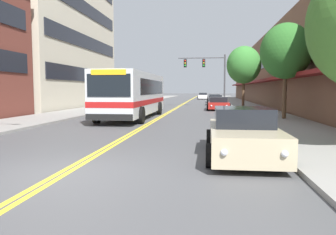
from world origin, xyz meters
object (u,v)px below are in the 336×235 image
(city_bus, at_px, (134,93))
(traffic_signal_mast, at_px, (208,70))
(car_black_parked_left_mid, at_px, (147,100))
(fire_hydrant, at_px, (261,119))
(car_slate_blue_parked_left_near, at_px, (132,103))
(car_white_moving_lead, at_px, (203,96))
(street_tree_right_far, at_px, (244,65))
(car_beige_parked_right_foreground, at_px, (243,134))
(street_tree_right_mid, at_px, (286,51))
(car_charcoal_parked_right_mid, at_px, (216,100))
(car_red_parked_right_far, at_px, (218,104))
(car_dark_grey_parked_right_end, at_px, (214,99))

(city_bus, relative_size, traffic_signal_mast, 1.93)
(car_black_parked_left_mid, relative_size, traffic_signal_mast, 0.82)
(city_bus, distance_m, fire_hydrant, 9.78)
(car_slate_blue_parked_left_near, bearing_deg, city_bus, -75.78)
(city_bus, bearing_deg, car_white_moving_lead, 84.82)
(city_bus, distance_m, street_tree_right_far, 13.58)
(car_black_parked_left_mid, height_order, traffic_signal_mast, traffic_signal_mast)
(city_bus, height_order, car_slate_blue_parked_left_near, city_bus)
(traffic_signal_mast, xyz_separation_m, fire_hydrant, (2.63, -21.61, -3.67))
(car_black_parked_left_mid, xyz_separation_m, car_beige_parked_right_foreground, (8.70, -30.66, 0.05))
(car_beige_parked_right_foreground, height_order, street_tree_right_mid, street_tree_right_mid)
(car_charcoal_parked_right_mid, relative_size, car_red_parked_right_far, 1.02)
(car_black_parked_left_mid, distance_m, traffic_signal_mast, 8.75)
(car_slate_blue_parked_left_near, height_order, street_tree_right_mid, street_tree_right_mid)
(city_bus, height_order, car_dark_grey_parked_right_end, city_bus)
(car_charcoal_parked_right_mid, distance_m, car_red_parked_right_far, 10.51)
(traffic_signal_mast, xyz_separation_m, street_tree_right_far, (3.43, -5.43, 0.12))
(car_dark_grey_parked_right_end, relative_size, traffic_signal_mast, 0.81)
(car_black_parked_left_mid, bearing_deg, street_tree_right_far, -35.33)
(street_tree_right_mid, xyz_separation_m, street_tree_right_far, (-1.43, 11.09, -0.03))
(car_black_parked_left_mid, distance_m, car_charcoal_parked_right_mid, 8.81)
(street_tree_right_far, bearing_deg, car_dark_grey_parked_right_end, 97.74)
(street_tree_right_far, bearing_deg, car_slate_blue_parked_left_near, 178.88)
(car_white_moving_lead, bearing_deg, car_charcoal_parked_right_mid, -85.21)
(car_charcoal_parked_right_mid, bearing_deg, fire_hydrant, -86.37)
(car_beige_parked_right_foreground, xyz_separation_m, car_dark_grey_parked_right_end, (-0.14, 41.07, -0.09))
(car_slate_blue_parked_left_near, height_order, street_tree_right_far, street_tree_right_far)
(car_beige_parked_right_foreground, height_order, car_dark_grey_parked_right_end, car_beige_parked_right_foreground)
(car_red_parked_right_far, xyz_separation_m, fire_hydrant, (1.60, -15.49, -0.05))
(traffic_signal_mast, bearing_deg, car_black_parked_left_mid, 162.52)
(car_slate_blue_parked_left_near, bearing_deg, fire_hydrant, -57.70)
(city_bus, xyz_separation_m, car_slate_blue_parked_left_near, (-2.66, 10.48, -1.16))
(car_dark_grey_parked_right_end, distance_m, street_tree_right_far, 18.79)
(car_beige_parked_right_foreground, height_order, car_charcoal_parked_right_mid, car_beige_parked_right_foreground)
(city_bus, xyz_separation_m, fire_hydrant, (7.71, -5.91, -1.20))
(car_red_parked_right_far, bearing_deg, car_black_parked_left_mid, 135.40)
(car_charcoal_parked_right_mid, relative_size, street_tree_right_mid, 0.77)
(fire_hydrant, bearing_deg, car_slate_blue_parked_left_near, 122.30)
(car_black_parked_left_mid, distance_m, street_tree_right_mid, 22.97)
(car_white_moving_lead, bearing_deg, car_black_parked_left_mid, -104.02)
(car_white_moving_lead, distance_m, street_tree_right_mid, 45.70)
(street_tree_right_mid, bearing_deg, car_red_parked_right_far, 110.22)
(car_beige_parked_right_foreground, xyz_separation_m, traffic_signal_mast, (-1.09, 28.26, 3.55))
(city_bus, distance_m, car_slate_blue_parked_left_near, 10.87)
(car_beige_parked_right_foreground, distance_m, car_red_parked_right_far, 22.14)
(car_black_parked_left_mid, height_order, street_tree_right_far, street_tree_right_far)
(car_slate_blue_parked_left_near, xyz_separation_m, street_tree_right_mid, (12.59, -11.31, 3.79))
(car_black_parked_left_mid, bearing_deg, car_slate_blue_parked_left_near, -90.94)
(car_slate_blue_parked_left_near, bearing_deg, car_dark_grey_parked_right_end, 64.27)
(car_slate_blue_parked_left_near, relative_size, car_charcoal_parked_right_mid, 0.95)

